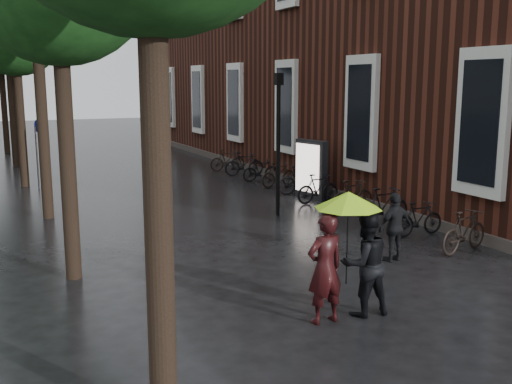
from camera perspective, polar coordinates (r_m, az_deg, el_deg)
brick_building at (r=29.66m, az=8.06°, el=14.31°), size 10.20×33.20×12.00m
street_trees at (r=21.38m, az=-21.40°, el=16.14°), size 4.33×34.03×8.91m
person_burgundy at (r=10.05m, az=6.58°, el=-7.24°), size 0.72×0.50×1.88m
person_black at (r=10.50m, az=10.33°, el=-6.72°), size 0.95×0.78×1.83m
lime_umbrella at (r=10.09m, az=8.79°, el=-0.77°), size 1.15×1.15×1.69m
pedestrian_walking at (r=13.74m, az=13.10°, el=-3.28°), size 0.94×0.46×1.56m
parked_bicycles at (r=20.52m, az=5.36°, el=0.68°), size 1.98×15.12×1.04m
ad_lightbox at (r=20.62m, az=5.25°, el=2.18°), size 0.31×1.34×2.01m
lamp_post at (r=17.64m, az=2.14°, el=5.87°), size 0.22×0.22×4.22m
cycle_sign at (r=23.77m, az=-20.11°, el=4.38°), size 0.14×0.47×2.58m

